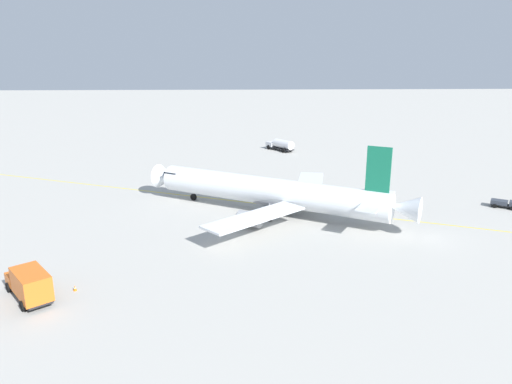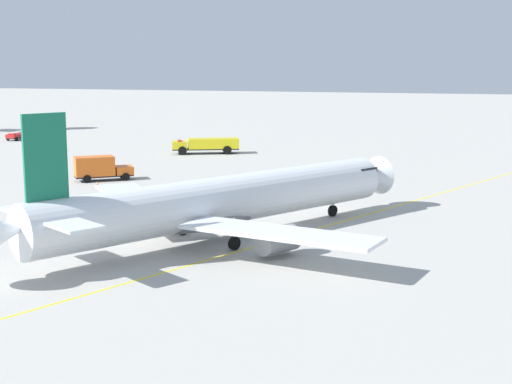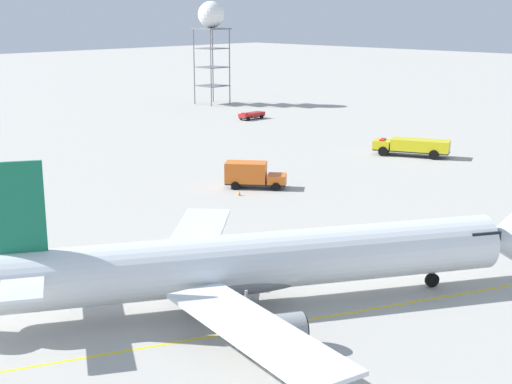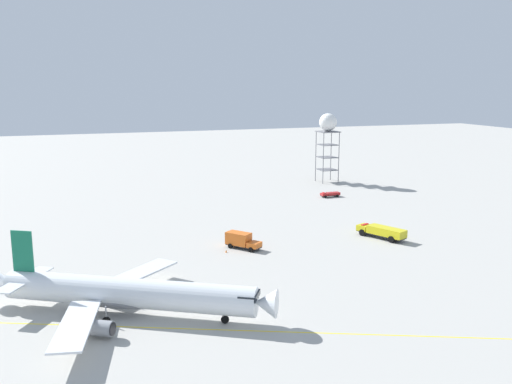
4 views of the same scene
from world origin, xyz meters
The scene contains 9 objects.
ground_plane centered at (0.00, 0.00, 0.00)m, with size 600.00×600.00×0.00m, color #ADAAA3.
airliner_main centered at (2.10, -1.86, 3.15)m, with size 38.29×30.60×11.38m.
catering_truck_truck centered at (-22.98, -27.01, 1.66)m, with size 6.40×7.19×3.10m.
ops_pickup_truck centered at (-62.48, -66.38, 0.81)m, with size 5.60×2.20×1.41m.
fire_tender_truck_extra centered at (-52.87, -23.98, 1.54)m, with size 6.97×11.02×2.50m.
radar_tower centered at (-72.75, -89.13, 18.35)m, with size 6.37×6.37×22.39m.
taxiway_centreline centered at (-0.30, 3.32, 0.00)m, with size 119.60×52.60×0.01m.
safety_cone_near centered at (-19.39, -25.41, 0.28)m, with size 0.36×0.36×0.55m.
safety_cone_mid centered at (-21.88, -28.22, 0.28)m, with size 0.36×0.36×0.55m.
Camera 3 is at (36.70, 32.62, 20.69)m, focal length 51.19 mm.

